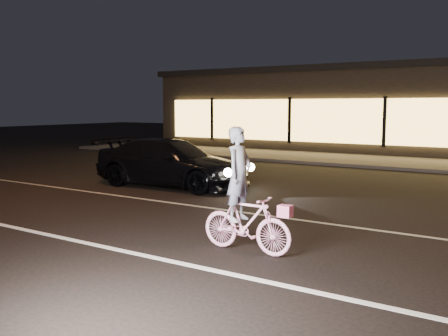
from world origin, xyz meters
The scene contains 7 objects.
ground centered at (0.00, 0.00, 0.00)m, with size 90.00×90.00×0.00m, color black.
lane_stripe_near centered at (0.00, -1.50, 0.00)m, with size 60.00×0.12×0.01m, color silver.
lane_stripe_far centered at (0.00, 2.00, 0.00)m, with size 60.00×0.10×0.01m, color gray.
sidewalk centered at (0.00, 13.00, 0.06)m, with size 30.00×4.00×0.12m, color #383533.
storefront centered at (0.00, 18.97, 2.15)m, with size 25.40×8.42×4.20m.
cyclist centered at (2.04, -0.48, 0.70)m, with size 1.56×0.54×1.96m.
sedan centered at (-2.98, 3.93, 0.67)m, with size 4.72×2.09×1.35m.
Camera 1 is at (5.91, -7.04, 2.27)m, focal length 40.00 mm.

